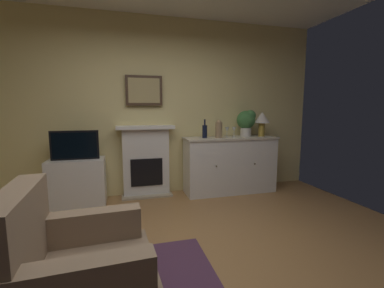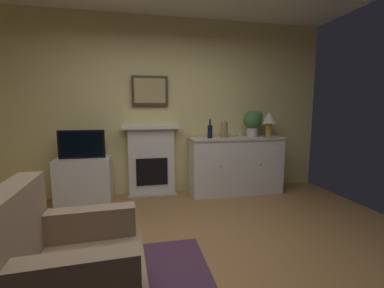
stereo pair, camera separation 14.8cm
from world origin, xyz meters
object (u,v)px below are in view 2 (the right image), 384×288
at_px(framed_picture, 150,91).
at_px(wine_glass_center, 240,130).
at_px(sideboard_cabinet, 236,165).
at_px(wine_glass_left, 233,130).
at_px(potted_plant_small, 253,121).
at_px(tv_cabinet, 84,180).
at_px(fireplace_unit, 152,161).
at_px(vase_decorative, 224,129).
at_px(tv_set, 82,144).
at_px(armchair, 66,270).
at_px(wine_bottle, 210,131).
at_px(table_lamp, 269,119).

relative_size(framed_picture, wine_glass_center, 3.33).
relative_size(sideboard_cabinet, wine_glass_center, 9.04).
height_order(wine_glass_left, potted_plant_small, potted_plant_small).
height_order(wine_glass_left, tv_cabinet, wine_glass_left).
bearing_deg(fireplace_unit, potted_plant_small, -4.62).
relative_size(wine_glass_left, tv_cabinet, 0.22).
bearing_deg(wine_glass_center, framed_picture, 168.51).
xyz_separation_m(sideboard_cabinet, vase_decorative, (-0.22, -0.05, 0.59)).
bearing_deg(tv_set, potted_plant_small, 1.18).
xyz_separation_m(framed_picture, sideboard_cabinet, (1.33, -0.22, -1.17)).
bearing_deg(armchair, potted_plant_small, 45.63).
xyz_separation_m(wine_bottle, wine_glass_left, (0.37, -0.01, 0.01)).
height_order(wine_bottle, tv_set, wine_bottle).
height_order(potted_plant_small, armchair, potted_plant_small).
height_order(tv_cabinet, potted_plant_small, potted_plant_small).
xyz_separation_m(table_lamp, wine_glass_center, (-0.52, -0.06, -0.16)).
height_order(sideboard_cabinet, tv_set, tv_set).
distance_m(sideboard_cabinet, vase_decorative, 0.63).
relative_size(fireplace_unit, wine_glass_left, 6.67).
xyz_separation_m(vase_decorative, potted_plant_small, (0.52, 0.10, 0.12)).
xyz_separation_m(wine_bottle, tv_cabinet, (-1.87, 0.03, -0.68)).
bearing_deg(tv_cabinet, framed_picture, 12.01).
distance_m(table_lamp, tv_cabinet, 2.99).
distance_m(framed_picture, tv_cabinet, 1.64).
xyz_separation_m(framed_picture, wine_bottle, (0.89, -0.24, -0.62)).
bearing_deg(wine_bottle, vase_decorative, -8.72).
bearing_deg(vase_decorative, wine_glass_center, -1.24).
bearing_deg(sideboard_cabinet, vase_decorative, -167.15).
height_order(framed_picture, vase_decorative, framed_picture).
distance_m(fireplace_unit, framed_picture, 1.08).
xyz_separation_m(vase_decorative, tv_cabinet, (-2.09, 0.07, -0.71)).
distance_m(fireplace_unit, tv_cabinet, 1.01).
bearing_deg(tv_cabinet, potted_plant_small, 0.67).
distance_m(wine_glass_center, potted_plant_small, 0.31).
xyz_separation_m(fireplace_unit, framed_picture, (0.00, 0.05, 1.08)).
xyz_separation_m(fireplace_unit, potted_plant_small, (1.63, -0.13, 0.61)).
distance_m(tv_cabinet, potted_plant_small, 2.74).
xyz_separation_m(wine_glass_left, potted_plant_small, (0.37, 0.08, 0.13)).
height_order(tv_cabinet, armchair, armchair).
bearing_deg(wine_glass_center, tv_cabinet, 178.28).
xyz_separation_m(wine_glass_center, tv_set, (-2.34, 0.05, -0.17)).
bearing_deg(sideboard_cabinet, potted_plant_small, 8.55).
bearing_deg(potted_plant_small, vase_decorative, -169.63).
height_order(sideboard_cabinet, armchair, armchair).
xyz_separation_m(framed_picture, armchair, (-0.65, -2.51, -1.24)).
distance_m(table_lamp, wine_bottle, 1.01).
xyz_separation_m(wine_bottle, armchair, (-1.54, -2.27, -0.63)).
distance_m(sideboard_cabinet, wine_glass_center, 0.58).
relative_size(wine_glass_center, potted_plant_small, 0.38).
height_order(wine_glass_center, armchair, wine_glass_center).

